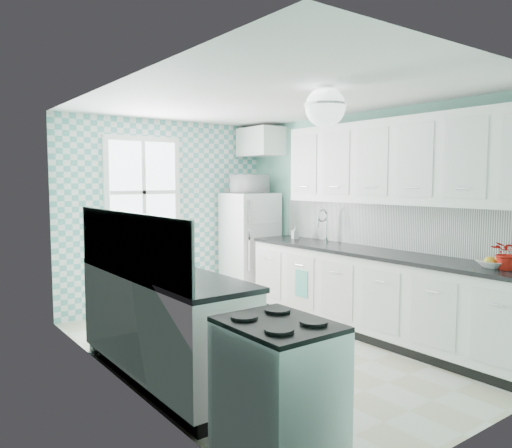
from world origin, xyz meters
TOP-DOWN VIEW (x-y plane):
  - floor at (0.00, 0.00)m, footprint 3.00×4.40m
  - ceiling at (0.00, 0.00)m, footprint 3.00×4.40m
  - wall_back at (0.00, 2.21)m, footprint 3.00×0.02m
  - wall_front at (0.00, -2.21)m, footprint 3.00×0.02m
  - wall_left at (-1.51, 0.00)m, footprint 0.02×4.40m
  - wall_right at (1.51, 0.00)m, footprint 0.02×4.40m
  - accent_wall at (0.00, 2.19)m, footprint 3.00×0.01m
  - window at (-0.35, 2.16)m, footprint 1.04×0.05m
  - backsplash_right at (1.49, -0.40)m, footprint 0.02×3.60m
  - backsplash_left at (-1.49, -0.07)m, footprint 0.02×2.15m
  - upper_cabinets_right at (1.33, -0.60)m, footprint 0.33×3.20m
  - upper_cabinet_fridge at (1.30, 1.83)m, footprint 0.40×0.74m
  - ceiling_light at (0.00, -0.80)m, footprint 0.34×0.34m
  - base_cabinets_right at (1.20, -0.40)m, footprint 0.60×3.60m
  - countertop_right at (1.19, -0.40)m, footprint 0.63×3.60m
  - base_cabinets_left at (-1.20, -0.07)m, footprint 0.60×2.15m
  - countertop_left at (-1.19, -0.07)m, footprint 0.63×2.15m
  - fridge at (1.11, 1.82)m, footprint 0.66×0.66m
  - stove at (-1.20, -1.65)m, footprint 0.57×0.71m
  - sink at (1.20, 0.53)m, footprint 0.44×0.37m
  - rug at (0.26, 0.67)m, footprint 0.86×1.17m
  - dish_towel at (0.89, 0.47)m, footprint 0.03×0.22m
  - fruit_bowl at (1.20, -1.69)m, footprint 0.32×0.32m
  - potted_plant at (1.20, -1.79)m, footprint 0.29×0.26m
  - soap_bottle at (1.25, 1.00)m, footprint 0.09×0.09m
  - microwave at (1.11, 1.82)m, footprint 0.48×0.33m

SIDE VIEW (x-z plane):
  - floor at x=0.00m, z-range -0.02..0.00m
  - rug at x=0.26m, z-range 0.00..0.02m
  - stove at x=-1.20m, z-range 0.02..0.87m
  - base_cabinets_right at x=1.20m, z-range 0.00..0.90m
  - base_cabinets_left at x=-1.20m, z-range 0.00..0.90m
  - dish_towel at x=0.89m, z-range 0.32..0.64m
  - fridge at x=1.11m, z-range 0.00..1.52m
  - countertop_right at x=1.19m, z-range 0.90..0.94m
  - countertop_left at x=-1.19m, z-range 0.90..0.94m
  - sink at x=1.20m, z-range 0.67..1.20m
  - fruit_bowl at x=1.20m, z-range 0.94..1.01m
  - soap_bottle at x=1.25m, z-range 0.94..1.11m
  - potted_plant at x=1.20m, z-range 0.94..1.24m
  - backsplash_right at x=1.49m, z-range 0.94..1.45m
  - backsplash_left at x=-1.49m, z-range 0.94..1.45m
  - wall_back at x=0.00m, z-range 0.00..2.50m
  - wall_front at x=0.00m, z-range 0.00..2.50m
  - wall_left at x=-1.51m, z-range 0.00..2.50m
  - wall_right at x=1.51m, z-range 0.00..2.50m
  - accent_wall at x=0.00m, z-range 0.00..2.50m
  - window at x=-0.35m, z-range 0.83..2.27m
  - microwave at x=1.11m, z-range 1.52..1.78m
  - upper_cabinets_right at x=1.33m, z-range 1.45..2.35m
  - upper_cabinet_fridge at x=1.30m, z-range 2.05..2.45m
  - ceiling_light at x=0.00m, z-range 2.15..2.50m
  - ceiling at x=0.00m, z-range 2.50..2.52m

